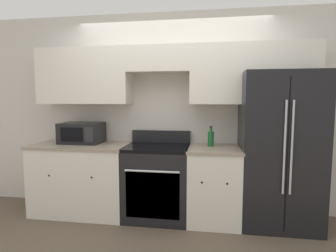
# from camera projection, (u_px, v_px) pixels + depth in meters

# --- Properties ---
(ground_plane) EXTENTS (12.00, 12.00, 0.00)m
(ground_plane) POSITION_uv_depth(u_px,v_px,m) (164.00, 229.00, 2.99)
(ground_plane) COLOR brown
(wall_back) EXTENTS (8.00, 0.39, 2.60)m
(wall_back) POSITION_uv_depth(u_px,v_px,m) (172.00, 99.00, 3.42)
(wall_back) COLOR beige
(wall_back) RESTS_ON ground_plane
(lower_cabinets_left) EXTENTS (1.23, 0.64, 0.90)m
(lower_cabinets_left) POSITION_uv_depth(u_px,v_px,m) (83.00, 178.00, 3.42)
(lower_cabinets_left) COLOR silver
(lower_cabinets_left) RESTS_ON ground_plane
(lower_cabinets_right) EXTENTS (0.63, 0.64, 0.90)m
(lower_cabinets_right) POSITION_uv_depth(u_px,v_px,m) (214.00, 184.00, 3.17)
(lower_cabinets_right) COLOR silver
(lower_cabinets_right) RESTS_ON ground_plane
(oven_range) EXTENTS (0.78, 0.65, 1.06)m
(oven_range) POSITION_uv_depth(u_px,v_px,m) (157.00, 181.00, 3.27)
(oven_range) COLOR black
(oven_range) RESTS_ON ground_plane
(refrigerator) EXTENTS (0.87, 0.76, 1.78)m
(refrigerator) POSITION_uv_depth(u_px,v_px,m) (278.00, 149.00, 3.07)
(refrigerator) COLOR black
(refrigerator) RESTS_ON ground_plane
(microwave) EXTENTS (0.53, 0.37, 0.27)m
(microwave) POSITION_uv_depth(u_px,v_px,m) (82.00, 133.00, 3.45)
(microwave) COLOR black
(microwave) RESTS_ON lower_cabinets_left
(bottle) EXTENTS (0.07, 0.07, 0.25)m
(bottle) POSITION_uv_depth(u_px,v_px,m) (211.00, 138.00, 3.21)
(bottle) COLOR #195928
(bottle) RESTS_ON lower_cabinets_right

